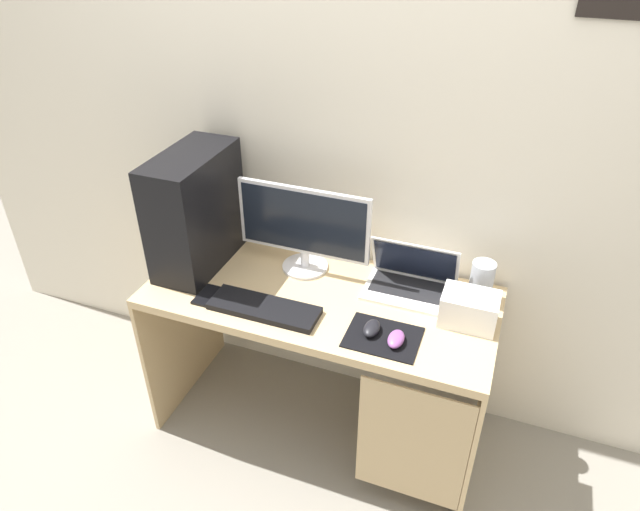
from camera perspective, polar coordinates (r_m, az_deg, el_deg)
name	(u,v)px	position (r m, az deg, el deg)	size (l,w,h in m)	color
ground_plane	(320,421)	(2.73, 0.00, -16.31)	(8.00, 8.00, 0.00)	gray
wall_back	(352,125)	(2.23, 3.25, 12.92)	(4.00, 0.05, 2.60)	beige
desk	(323,327)	(2.30, 0.32, -7.18)	(1.37, 0.61, 0.73)	tan
pc_tower	(195,210)	(2.34, -12.43, 4.44)	(0.21, 0.45, 0.49)	black
monitor	(304,228)	(2.26, -1.66, 2.80)	(0.55, 0.19, 0.37)	silver
laptop	(411,281)	(2.25, 9.12, -2.52)	(0.34, 0.23, 0.20)	white
speaker	(481,281)	(2.23, 15.92, -2.50)	(0.09, 0.09, 0.16)	#B7BCC6
projector	(469,309)	(2.12, 14.77, -5.21)	(0.20, 0.14, 0.12)	white
keyboard	(264,308)	(2.14, -5.64, -5.29)	(0.42, 0.14, 0.02)	black
mousepad	(383,337)	(2.03, 6.34, -8.16)	(0.26, 0.20, 0.01)	black
mouse_left	(372,328)	(2.03, 5.22, -7.30)	(0.06, 0.10, 0.03)	black
mouse_right	(396,339)	(2.00, 7.65, -8.32)	(0.06, 0.10, 0.03)	#8C4C99
cell_phone	(207,295)	(2.25, -11.27, -3.96)	(0.07, 0.13, 0.01)	black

